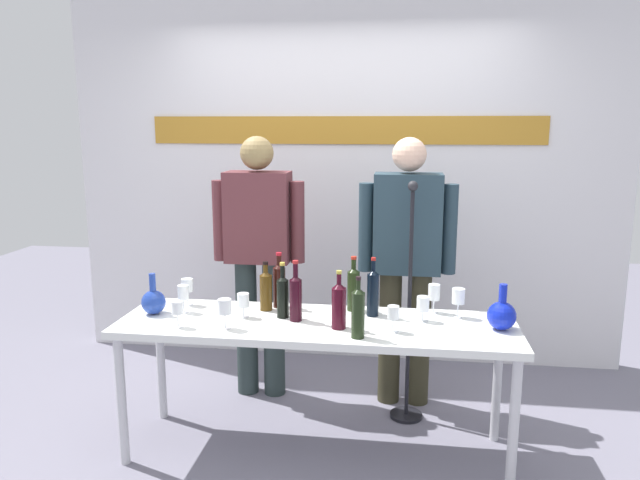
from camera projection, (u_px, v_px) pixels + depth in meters
The scene contains 25 objects.
ground_plane at pixel (316, 451), 3.30m from camera, with size 10.00×10.00×0.00m, color slate.
back_wall at pixel (344, 162), 4.42m from camera, with size 4.10×0.11×3.00m.
display_table at pixel (316, 333), 3.17m from camera, with size 2.11×0.62×0.75m.
decanter_blue_left at pixel (153, 301), 3.27m from camera, with size 0.13×0.13×0.23m.
decanter_blue_right at pixel (502, 315), 3.02m from camera, with size 0.15×0.15×0.24m.
presenter_left at pixel (259, 250), 3.83m from camera, with size 0.60×0.22×1.71m.
presenter_right at pixel (407, 255), 3.71m from camera, with size 0.60×0.22×1.70m.
wine_bottle_0 at pixel (283, 295), 3.20m from camera, with size 0.07×0.07×0.31m.
wine_bottle_1 at pixel (296, 296), 3.15m from camera, with size 0.07×0.07×0.33m.
wine_bottle_2 at pixel (353, 287), 3.32m from camera, with size 0.07×0.07×0.31m.
wine_bottle_3 at pixel (339, 304), 3.03m from camera, with size 0.07×0.07×0.30m.
wine_bottle_4 at pixel (266, 289), 3.33m from camera, with size 0.07×0.07×0.28m.
wine_bottle_5 at pixel (373, 291), 3.23m from camera, with size 0.06×0.06×0.33m.
wine_bottle_6 at pixel (358, 311), 2.90m from camera, with size 0.07×0.07×0.31m.
wine_bottle_7 at pixel (279, 283), 3.39m from camera, with size 0.07×0.07×0.32m.
wine_glass_left_0 at pixel (183, 293), 3.29m from camera, with size 0.06×0.06×0.15m.
wine_glass_left_1 at pixel (243, 301), 3.21m from camera, with size 0.06×0.06×0.13m.
wine_glass_left_2 at pixel (225, 307), 3.03m from camera, with size 0.07×0.07×0.16m.
wine_glass_left_3 at pixel (187, 286), 3.43m from camera, with size 0.07×0.07×0.16m.
wine_glass_left_4 at pixel (177, 308), 3.05m from camera, with size 0.06×0.06×0.14m.
wine_glass_right_0 at pixel (458, 297), 3.20m from camera, with size 0.07×0.07×0.16m.
wine_glass_right_1 at pixel (393, 313), 2.98m from camera, with size 0.06×0.06×0.14m.
wine_glass_right_2 at pixel (423, 304), 3.15m from camera, with size 0.07×0.07×0.14m.
wine_glass_right_3 at pixel (434, 293), 3.28m from camera, with size 0.06×0.06×0.16m.
microphone_stand at pixel (408, 343), 3.59m from camera, with size 0.20×0.20×1.46m.
Camera 1 is at (0.43, -2.98, 1.78)m, focal length 33.42 mm.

